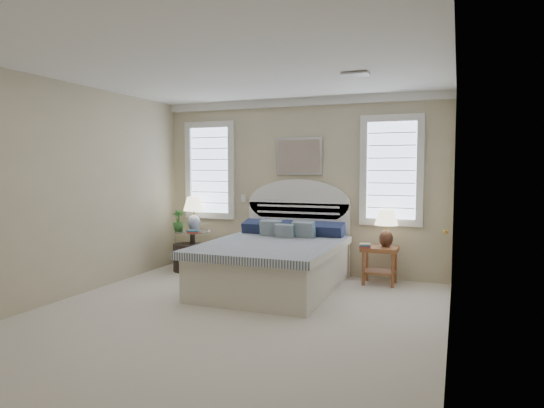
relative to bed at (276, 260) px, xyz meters
The scene contains 21 objects.
floor 1.51m from the bed, 90.00° to the right, with size 4.50×5.00×0.01m, color beige.
ceiling 2.74m from the bed, 90.00° to the right, with size 4.50×5.00×0.01m, color white.
wall_back 1.42m from the bed, 90.00° to the left, with size 4.50×0.02×2.70m, color #BAAD8B.
wall_left 2.85m from the bed, 147.06° to the right, with size 0.02×5.00×2.70m, color #BAAD8B.
wall_right 2.85m from the bed, 32.94° to the right, with size 0.02×5.00×2.70m, color #BAAD8B.
crown_molding 2.47m from the bed, 90.00° to the left, with size 4.50×0.08×0.12m, color white.
hvac_vent 2.67m from the bed, 28.73° to the right, with size 0.30×0.20×0.02m, color #B2B2B2.
switch_plate 1.59m from the bed, 132.76° to the left, with size 0.08×0.01×0.12m, color white.
window_left 2.22m from the bed, 146.59° to the left, with size 0.90×0.06×1.60m, color silver.
window_right 2.12m from the bed, 36.14° to the left, with size 0.90×0.06×1.60m, color silver.
painting 1.75m from the bed, 90.00° to the left, with size 0.74×0.04×0.58m, color silver.
closet_door 2.39m from the bed, ahead, with size 0.02×1.80×2.40m, color white.
bed is the anchor object (origin of this frame).
side_table_left 1.75m from the bed, 160.26° to the left, with size 0.56×0.56×0.63m.
nightstand_right 1.47m from the bed, 28.03° to the left, with size 0.50×0.40×0.53m.
floor_pot 1.77m from the bed, 163.19° to the left, with size 0.48×0.48×0.43m, color black.
lamp_left 1.94m from the bed, 156.67° to the left, with size 0.40×0.40×0.55m.
lamp_right 1.63m from the bed, 28.49° to the left, with size 0.33×0.33×0.53m.
potted_plant 1.99m from the bed, 164.14° to the left, with size 0.19×0.19×0.34m, color #356A2A.
books_left 1.57m from the bed, 166.04° to the left, with size 0.19×0.15×0.05m.
books_right 1.26m from the bed, 25.84° to the left, with size 0.17×0.14×0.06m.
Camera 1 is at (2.30, -4.68, 1.62)m, focal length 32.00 mm.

